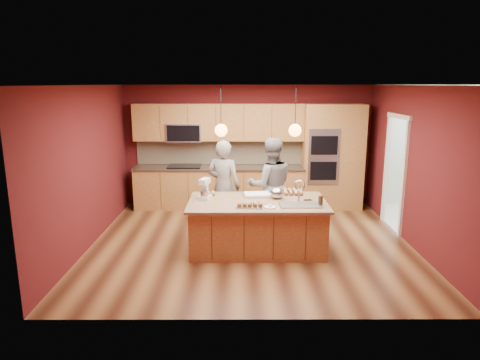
{
  "coord_description": "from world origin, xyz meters",
  "views": [
    {
      "loc": [
        -0.21,
        -7.06,
        2.73
      ],
      "look_at": [
        -0.19,
        -0.1,
        1.15
      ],
      "focal_mm": 32.0,
      "sensor_mm": 36.0,
      "label": 1
    }
  ],
  "objects_px": {
    "island": "(258,225)",
    "person_left": "(224,187)",
    "mixing_bowl": "(277,193)",
    "person_right": "(270,186)",
    "stand_mixer": "(205,190)"
  },
  "relations": [
    {
      "from": "stand_mixer",
      "to": "island",
      "type": "bearing_deg",
      "value": 8.42
    },
    {
      "from": "stand_mixer",
      "to": "person_left",
      "type": "bearing_deg",
      "value": 86.5
    },
    {
      "from": "person_left",
      "to": "stand_mixer",
      "type": "height_order",
      "value": "person_left"
    },
    {
      "from": "island",
      "to": "mixing_bowl",
      "type": "xyz_separation_m",
      "value": [
        0.32,
        0.17,
        0.5
      ]
    },
    {
      "from": "person_right",
      "to": "mixing_bowl",
      "type": "distance_m",
      "value": 0.72
    },
    {
      "from": "island",
      "to": "person_left",
      "type": "relative_size",
      "value": 1.31
    },
    {
      "from": "stand_mixer",
      "to": "mixing_bowl",
      "type": "height_order",
      "value": "stand_mixer"
    },
    {
      "from": "island",
      "to": "person_right",
      "type": "relative_size",
      "value": 1.28
    },
    {
      "from": "island",
      "to": "stand_mixer",
      "type": "xyz_separation_m",
      "value": [
        -0.89,
        0.15,
        0.56
      ]
    },
    {
      "from": "person_left",
      "to": "person_right",
      "type": "bearing_deg",
      "value": -160.75
    },
    {
      "from": "person_left",
      "to": "person_right",
      "type": "distance_m",
      "value": 0.86
    },
    {
      "from": "island",
      "to": "person_left",
      "type": "xyz_separation_m",
      "value": [
        -0.6,
        0.89,
        0.44
      ]
    },
    {
      "from": "person_left",
      "to": "mixing_bowl",
      "type": "distance_m",
      "value": 1.17
    },
    {
      "from": "person_left",
      "to": "person_right",
      "type": "height_order",
      "value": "person_right"
    },
    {
      "from": "person_right",
      "to": "mixing_bowl",
      "type": "bearing_deg",
      "value": 87.86
    }
  ]
}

